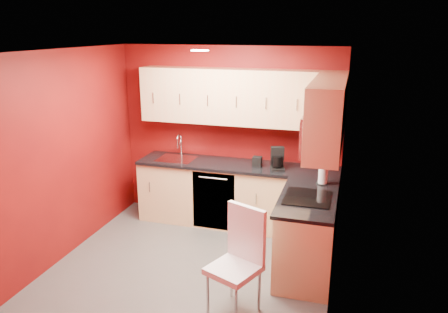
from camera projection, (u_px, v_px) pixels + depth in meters
The scene contains 21 objects.
floor at pixel (195, 263), 5.27m from camera, with size 3.20×3.20×0.00m, color #494744.
ceiling at pixel (190, 50), 4.56m from camera, with size 3.20×3.20×0.00m, color white.
wall_back at pixel (229, 134), 6.30m from camera, with size 3.20×3.20×0.00m, color maroon.
wall_front at pixel (128, 217), 3.54m from camera, with size 3.20×3.20×0.00m, color maroon.
wall_left at pixel (70, 153), 5.36m from camera, with size 3.00×3.00×0.00m, color maroon.
wall_right at pixel (339, 178), 4.48m from camera, with size 3.00×3.00×0.00m, color maroon.
base_cabinets_back at pixel (237, 196), 6.20m from camera, with size 2.80×0.60×0.87m, color tan.
base_cabinets_right at pixel (307, 235), 5.02m from camera, with size 0.60×1.30×0.87m, color tan.
countertop_back at pixel (237, 166), 6.05m from camera, with size 2.80×0.63×0.04m, color black.
countertop_right at pixel (308, 199), 4.89m from camera, with size 0.63×1.27×0.04m, color black.
upper_cabinets_back at pixel (240, 97), 5.92m from camera, with size 2.80×0.35×0.75m, color tan.
upper_cabinets_right at pixel (328, 108), 4.75m from camera, with size 0.35×1.55×0.75m.
microwave at pixel (322, 133), 4.60m from camera, with size 0.42×0.76×0.42m.
cooktop at pixel (308, 198), 4.85m from camera, with size 0.50×0.55×0.01m, color black.
sink at pixel (177, 156), 6.30m from camera, with size 0.52×0.42×0.35m.
dishwasher_front at pixel (214, 201), 6.00m from camera, with size 0.60×0.02×0.82m, color black.
downlight at pixel (200, 50), 4.84m from camera, with size 0.20×0.20×0.01m, color white.
coffee_maker at pixel (278, 159), 5.79m from camera, with size 0.18×0.23×0.29m, color black, non-canonical shape.
napkin_holder at pixel (257, 162), 5.95m from camera, with size 0.12×0.12×0.13m, color black, non-canonical shape.
paper_towel at pixel (323, 174), 5.26m from camera, with size 0.15×0.15×0.26m, color silver, non-canonical shape.
dining_chair at pixel (234, 264), 4.21m from camera, with size 0.43×0.46×1.08m, color white, non-canonical shape.
Camera 1 is at (1.68, -4.40, 2.73)m, focal length 35.00 mm.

